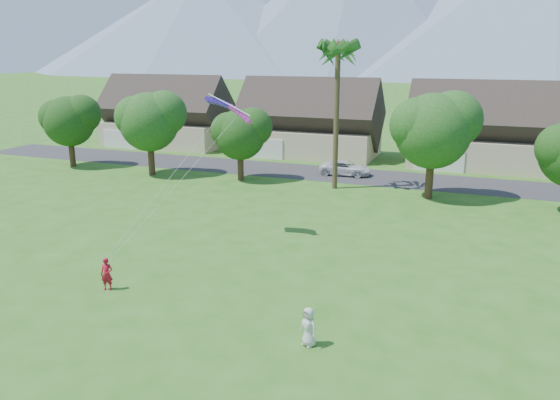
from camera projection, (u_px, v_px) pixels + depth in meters
The scene contains 10 objects.
ground at pixel (188, 357), 21.20m from camera, with size 500.00×500.00×0.00m, color #2D6019.
street at pixel (370, 177), 51.84m from camera, with size 90.00×7.00×0.01m, color #2D2D30.
kite_flyer at pixel (107, 274), 26.99m from camera, with size 0.61×0.40×1.67m, color #AC1326.
watcher at pixel (308, 327), 21.83m from camera, with size 0.80×0.52×1.64m, color silver.
parked_car at pixel (345, 168), 52.52m from camera, with size 2.25×4.89×1.36m, color silver.
mountain_ridge at pixel (501, 12), 244.31m from camera, with size 540.00×240.00×70.00m.
houses_row at pixel (394, 129), 58.88m from camera, with size 72.75×8.19×8.86m.
tree_row at pixel (344, 134), 45.48m from camera, with size 62.27×6.67×8.45m.
fan_palm at pixel (338, 48), 44.49m from camera, with size 3.00×3.00×13.80m.
parafoil_kite at pixel (230, 107), 33.29m from camera, with size 3.13×1.22×0.50m.
Camera 1 is at (10.10, -16.33, 11.44)m, focal length 35.00 mm.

